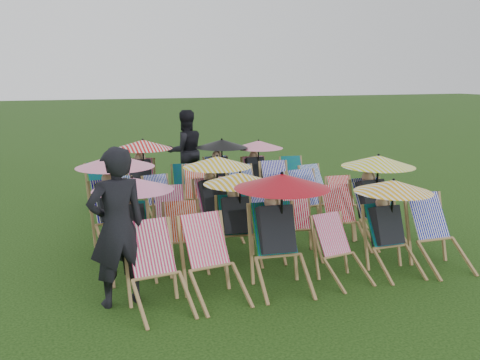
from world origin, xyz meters
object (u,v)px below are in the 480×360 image
object	(u,v)px
deckchair_0	(158,270)
person_rear	(185,151)
deckchair_5	(440,234)
deckchair_29	(295,178)
person_left	(117,227)

from	to	relation	value
deckchair_0	person_rear	distance (m)	6.24
person_rear	deckchair_5	bearing A→B (deg)	102.63
deckchair_29	person_left	distance (m)	6.16
deckchair_0	person_rear	bearing A→B (deg)	65.53
deckchair_5	person_left	size ratio (longest dim) A/B	0.53
deckchair_29	person_rear	distance (m)	2.55
deckchair_0	deckchair_5	world-z (taller)	deckchair_5
deckchair_0	person_left	distance (m)	0.68
deckchair_5	person_rear	size ratio (longest dim) A/B	0.53
person_left	person_rear	world-z (taller)	person_left
deckchair_5	deckchair_0	bearing A→B (deg)	-178.02
deckchair_5	person_left	world-z (taller)	person_left
deckchair_29	person_rear	xyz separation A→B (m)	(-2.12, 1.31, 0.51)
deckchair_0	deckchair_5	size ratio (longest dim) A/B	0.98
deckchair_29	deckchair_0	bearing A→B (deg)	-123.48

